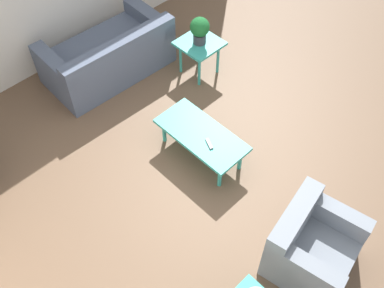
{
  "coord_description": "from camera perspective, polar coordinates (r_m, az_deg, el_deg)",
  "views": [
    {
      "loc": [
        -2.13,
        2.54,
        4.52
      ],
      "look_at": [
        0.12,
        0.32,
        0.55
      ],
      "focal_mm": 42.0,
      "sensor_mm": 36.0,
      "label": 1
    }
  ],
  "objects": [
    {
      "name": "ground_plane",
      "position": [
        5.61,
        3.22,
        -2.39
      ],
      "size": [
        14.0,
        14.0,
        0.0
      ],
      "primitive_type": "plane",
      "color": "brown"
    },
    {
      "name": "sofa",
      "position": [
        6.62,
        -10.52,
        10.89
      ],
      "size": [
        1.03,
        1.81,
        0.76
      ],
      "rotation": [
        0.0,
        0.0,
        1.53
      ],
      "color": "#4C566B",
      "rests_on": "ground_plane"
    },
    {
      "name": "armchair",
      "position": [
        4.81,
        14.78,
        -12.43
      ],
      "size": [
        0.91,
        0.97,
        0.79
      ],
      "rotation": [
        0.0,
        0.0,
        -1.38
      ],
      "color": "slate",
      "rests_on": "ground_plane"
    },
    {
      "name": "coffee_table",
      "position": [
        5.41,
        1.2,
        1.02
      ],
      "size": [
        1.15,
        0.54,
        0.4
      ],
      "color": "teal",
      "rests_on": "ground_plane"
    },
    {
      "name": "side_table_plant",
      "position": [
        6.42,
        0.95,
        12.23
      ],
      "size": [
        0.56,
        0.56,
        0.54
      ],
      "color": "teal",
      "rests_on": "ground_plane"
    },
    {
      "name": "potted_plant",
      "position": [
        6.23,
        0.99,
        14.38
      ],
      "size": [
        0.27,
        0.27,
        0.39
      ],
      "color": "#333338",
      "rests_on": "side_table_plant"
    },
    {
      "name": "remote_control",
      "position": [
        5.26,
        2.21,
        0.03
      ],
      "size": [
        0.16,
        0.1,
        0.02
      ],
      "color": "#4C4C51",
      "rests_on": "coffee_table"
    }
  ]
}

